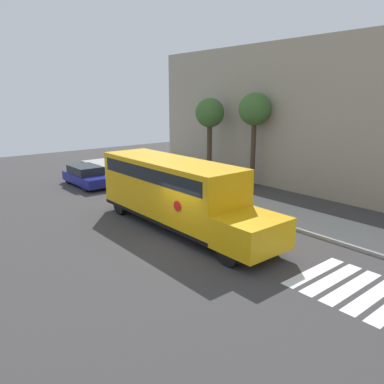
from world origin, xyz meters
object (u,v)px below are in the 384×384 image
at_px(school_bus, 175,190).
at_px(tree_near_sidewalk, 210,115).
at_px(tree_far_sidewalk, 255,111).
at_px(parked_car, 87,176).

bearing_deg(school_bus, tree_near_sidewalk, 129.42).
bearing_deg(school_bus, tree_far_sidewalk, 109.82).
relative_size(tree_near_sidewalk, tree_far_sidewalk, 0.94).
bearing_deg(tree_far_sidewalk, school_bus, -70.18).
xyz_separation_m(parked_car, tree_far_sidewalk, (7.41, 8.77, 4.40)).
distance_m(parked_car, tree_far_sidewalk, 12.29).
height_order(parked_car, tree_far_sidewalk, tree_far_sidewalk).
relative_size(school_bus, tree_far_sidewalk, 1.66).
distance_m(parked_car, tree_near_sidewalk, 9.74).
bearing_deg(parked_car, tree_near_sidewalk, 64.21).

